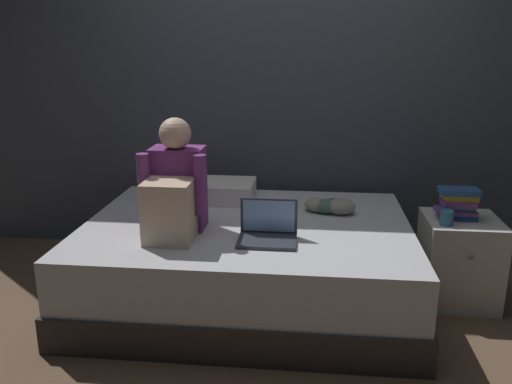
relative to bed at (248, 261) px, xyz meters
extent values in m
plane|color=brown|center=(0.20, -0.30, -0.25)|extent=(8.00, 8.00, 0.00)
cube|color=#424751|center=(0.20, 0.90, 1.10)|extent=(5.60, 0.10, 2.70)
cube|color=#332D2B|center=(0.00, 0.00, -0.15)|extent=(2.00, 1.50, 0.20)
cube|color=silver|center=(0.00, 0.00, 0.10)|extent=(1.96, 1.46, 0.30)
cube|color=beige|center=(1.30, 0.11, 0.02)|extent=(0.44, 0.44, 0.54)
sphere|color=gray|center=(1.30, -0.11, 0.14)|extent=(0.04, 0.04, 0.04)
cube|color=#75337A|center=(-0.38, -0.13, 0.50)|extent=(0.30, 0.20, 0.48)
sphere|color=beige|center=(-0.38, -0.16, 0.82)|extent=(0.18, 0.18, 0.18)
cube|color=beige|center=(-0.38, -0.35, 0.43)|extent=(0.26, 0.24, 0.34)
cylinder|color=#75337A|center=(-0.54, -0.27, 0.56)|extent=(0.07, 0.07, 0.34)
cylinder|color=#75337A|center=(-0.22, -0.27, 0.56)|extent=(0.07, 0.07, 0.34)
cube|color=#333842|center=(0.15, -0.33, 0.27)|extent=(0.32, 0.22, 0.02)
cube|color=#333842|center=(0.15, -0.22, 0.38)|extent=(0.32, 0.01, 0.20)
cube|color=#8CB2EA|center=(0.15, -0.23, 0.38)|extent=(0.29, 0.00, 0.18)
cube|color=silver|center=(-0.29, 0.45, 0.32)|extent=(0.56, 0.36, 0.13)
cube|color=#284C84|center=(1.27, 0.12, 0.31)|extent=(0.20, 0.14, 0.04)
cube|color=#703D84|center=(1.25, 0.11, 0.34)|extent=(0.23, 0.14, 0.03)
cube|color=teal|center=(1.26, 0.12, 0.36)|extent=(0.17, 0.13, 0.02)
cube|color=#703D84|center=(1.26, 0.10, 0.39)|extent=(0.19, 0.14, 0.03)
cube|color=gold|center=(1.26, 0.12, 0.43)|extent=(0.20, 0.14, 0.04)
cube|color=#284C84|center=(1.26, 0.10, 0.46)|extent=(0.23, 0.13, 0.03)
cylinder|color=teal|center=(1.17, -0.01, 0.33)|extent=(0.08, 0.08, 0.09)
ellipsoid|color=gray|center=(0.42, 0.26, 0.30)|extent=(0.17, 0.14, 0.09)
ellipsoid|color=#4C6B56|center=(0.49, 0.23, 0.30)|extent=(0.16, 0.14, 0.09)
ellipsoid|color=gray|center=(0.57, 0.22, 0.31)|extent=(0.18, 0.16, 0.10)
ellipsoid|color=#3D4C8E|center=(0.53, 0.25, 0.30)|extent=(0.17, 0.14, 0.09)
camera|label=1|loc=(0.37, -3.00, 1.31)|focal=36.76mm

